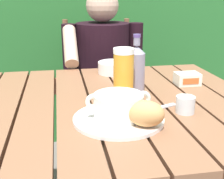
{
  "coord_description": "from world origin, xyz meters",
  "views": [
    {
      "loc": [
        -0.17,
        -1.04,
        1.15
      ],
      "look_at": [
        0.0,
        -0.08,
        0.84
      ],
      "focal_mm": 49.26,
      "sensor_mm": 36.0,
      "label": 1
    }
  ],
  "objects_px": {
    "chair_near_diner": "(100,94)",
    "butter_tub": "(187,79)",
    "serving_plate": "(118,119)",
    "bread_roll": "(146,114)",
    "person_eating": "(103,70)",
    "diner_bowl": "(114,68)",
    "beer_glass": "(124,74)",
    "beer_bottle": "(136,68)",
    "water_glass_small": "(185,105)",
    "soup_bowl": "(119,105)",
    "table_knife": "(154,109)"
  },
  "relations": [
    {
      "from": "table_knife",
      "to": "diner_bowl",
      "type": "bearing_deg",
      "value": 94.71
    },
    {
      "from": "chair_near_diner",
      "to": "diner_bowl",
      "type": "distance_m",
      "value": 0.63
    },
    {
      "from": "person_eating",
      "to": "bread_roll",
      "type": "xyz_separation_m",
      "value": [
        -0.02,
        -1.0,
        0.12
      ]
    },
    {
      "from": "butter_tub",
      "to": "person_eating",
      "type": "bearing_deg",
      "value": 115.04
    },
    {
      "from": "chair_near_diner",
      "to": "diner_bowl",
      "type": "bearing_deg",
      "value": -90.0
    },
    {
      "from": "butter_tub",
      "to": "beer_bottle",
      "type": "bearing_deg",
      "value": -165.9
    },
    {
      "from": "person_eating",
      "to": "table_knife",
      "type": "relative_size",
      "value": 7.69
    },
    {
      "from": "soup_bowl",
      "to": "water_glass_small",
      "type": "distance_m",
      "value": 0.23
    },
    {
      "from": "chair_near_diner",
      "to": "beer_glass",
      "type": "height_order",
      "value": "chair_near_diner"
    },
    {
      "from": "bread_roll",
      "to": "butter_tub",
      "type": "xyz_separation_m",
      "value": [
        0.3,
        0.41,
        -0.02
      ]
    },
    {
      "from": "soup_bowl",
      "to": "table_knife",
      "type": "height_order",
      "value": "soup_bowl"
    },
    {
      "from": "chair_near_diner",
      "to": "person_eating",
      "type": "relative_size",
      "value": 0.82
    },
    {
      "from": "person_eating",
      "to": "beer_bottle",
      "type": "height_order",
      "value": "person_eating"
    },
    {
      "from": "soup_bowl",
      "to": "beer_glass",
      "type": "relative_size",
      "value": 1.07
    },
    {
      "from": "soup_bowl",
      "to": "table_knife",
      "type": "distance_m",
      "value": 0.16
    },
    {
      "from": "bread_roll",
      "to": "beer_bottle",
      "type": "height_order",
      "value": "beer_bottle"
    },
    {
      "from": "person_eating",
      "to": "water_glass_small",
      "type": "height_order",
      "value": "person_eating"
    },
    {
      "from": "bread_roll",
      "to": "person_eating",
      "type": "bearing_deg",
      "value": 88.61
    },
    {
      "from": "bread_roll",
      "to": "table_knife",
      "type": "distance_m",
      "value": 0.16
    },
    {
      "from": "beer_glass",
      "to": "beer_bottle",
      "type": "xyz_separation_m",
      "value": [
        0.06,
        0.07,
        0.0
      ]
    },
    {
      "from": "person_eating",
      "to": "soup_bowl",
      "type": "bearing_deg",
      "value": -95.53
    },
    {
      "from": "soup_bowl",
      "to": "butter_tub",
      "type": "distance_m",
      "value": 0.49
    },
    {
      "from": "beer_bottle",
      "to": "chair_near_diner",
      "type": "bearing_deg",
      "value": 92.06
    },
    {
      "from": "person_eating",
      "to": "beer_bottle",
      "type": "xyz_separation_m",
      "value": [
        0.03,
        -0.65,
        0.17
      ]
    },
    {
      "from": "bread_roll",
      "to": "diner_bowl",
      "type": "relative_size",
      "value": 0.82
    },
    {
      "from": "soup_bowl",
      "to": "beer_glass",
      "type": "xyz_separation_m",
      "value": [
        0.06,
        0.2,
        0.04
      ]
    },
    {
      "from": "table_knife",
      "to": "water_glass_small",
      "type": "bearing_deg",
      "value": -21.69
    },
    {
      "from": "serving_plate",
      "to": "person_eating",
      "type": "bearing_deg",
      "value": 84.47
    },
    {
      "from": "chair_near_diner",
      "to": "bread_roll",
      "type": "xyz_separation_m",
      "value": [
        -0.03,
        -1.19,
        0.34
      ]
    },
    {
      "from": "butter_tub",
      "to": "chair_near_diner",
      "type": "bearing_deg",
      "value": 109.07
    },
    {
      "from": "serving_plate",
      "to": "bread_roll",
      "type": "height_order",
      "value": "bread_roll"
    },
    {
      "from": "serving_plate",
      "to": "bread_roll",
      "type": "distance_m",
      "value": 0.11
    },
    {
      "from": "soup_bowl",
      "to": "beer_bottle",
      "type": "height_order",
      "value": "beer_bottle"
    },
    {
      "from": "serving_plate",
      "to": "butter_tub",
      "type": "xyz_separation_m",
      "value": [
        0.36,
        0.33,
        0.02
      ]
    },
    {
      "from": "person_eating",
      "to": "diner_bowl",
      "type": "distance_m",
      "value": 0.36
    },
    {
      "from": "person_eating",
      "to": "butter_tub",
      "type": "distance_m",
      "value": 0.66
    },
    {
      "from": "serving_plate",
      "to": "diner_bowl",
      "type": "bearing_deg",
      "value": 80.88
    },
    {
      "from": "chair_near_diner",
      "to": "water_glass_small",
      "type": "bearing_deg",
      "value": -82.84
    },
    {
      "from": "water_glass_small",
      "to": "beer_bottle",
      "type": "bearing_deg",
      "value": 113.82
    },
    {
      "from": "serving_plate",
      "to": "soup_bowl",
      "type": "distance_m",
      "value": 0.05
    },
    {
      "from": "chair_near_diner",
      "to": "butter_tub",
      "type": "height_order",
      "value": "chair_near_diner"
    },
    {
      "from": "chair_near_diner",
      "to": "table_knife",
      "type": "height_order",
      "value": "chair_near_diner"
    },
    {
      "from": "butter_tub",
      "to": "diner_bowl",
      "type": "distance_m",
      "value": 0.37
    },
    {
      "from": "bread_roll",
      "to": "water_glass_small",
      "type": "height_order",
      "value": "bread_roll"
    },
    {
      "from": "water_glass_small",
      "to": "butter_tub",
      "type": "relative_size",
      "value": 0.62
    },
    {
      "from": "soup_bowl",
      "to": "bread_roll",
      "type": "bearing_deg",
      "value": -49.4
    },
    {
      "from": "soup_bowl",
      "to": "beer_bottle",
      "type": "xyz_separation_m",
      "value": [
        0.12,
        0.27,
        0.05
      ]
    },
    {
      "from": "beer_glass",
      "to": "butter_tub",
      "type": "xyz_separation_m",
      "value": [
        0.31,
        0.13,
        -0.07
      ]
    },
    {
      "from": "serving_plate",
      "to": "bread_roll",
      "type": "relative_size",
      "value": 2.16
    },
    {
      "from": "bread_roll",
      "to": "diner_bowl",
      "type": "xyz_separation_m",
      "value": [
        0.03,
        0.65,
        -0.02
      ]
    }
  ]
}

